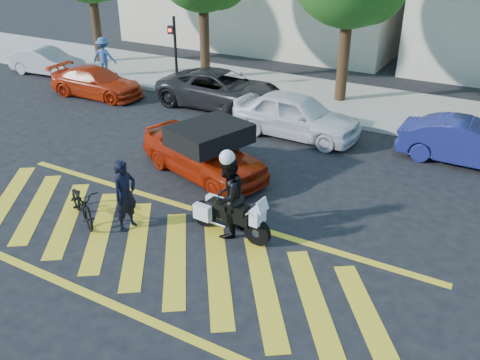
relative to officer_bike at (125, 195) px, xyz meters
The scene contains 15 objects.
ground 1.53m from the officer_bike, 19.12° to the right, with size 90.00×90.00×0.00m, color black.
sidewalk 11.68m from the officer_bike, 84.16° to the left, with size 60.00×5.00×0.15m, color #9E998E.
crosswalk 1.50m from the officer_bike, 19.72° to the right, with size 12.33×4.00×0.01m.
signal_pole 10.78m from the officer_bike, 119.67° to the left, with size 0.28×0.43×3.20m.
officer_bike is the anchor object (origin of this frame).
bicycle 1.31m from the officer_bike, 167.61° to the right, with size 0.60×1.73×0.91m, color black.
police_motorcycle 2.47m from the officer_bike, 22.88° to the left, with size 2.16×0.70×0.95m.
officer_moto 2.43m from the officer_bike, 22.97° to the left, with size 0.96×0.75×1.99m, color black.
red_convertible 3.34m from the officer_bike, 90.16° to the left, with size 1.71×4.24×1.44m, color #9A1C07.
parked_far_left 15.31m from the officer_bike, 144.96° to the left, with size 1.32×3.77×1.24m, color #96999C.
parked_left 10.91m from the officer_bike, 137.34° to the left, with size 1.68×4.13×1.20m, color #B7270B.
parked_mid_left 9.21m from the officer_bike, 107.28° to the left, with size 2.37×5.13×1.43m, color black.
parked_mid_right 7.47m from the officer_bike, 81.64° to the left, with size 1.77×4.41×1.50m, color silver.
parked_right 10.24m from the officer_bike, 50.68° to the left, with size 1.40×4.01×1.32m, color navy.
pedestrian_left 13.56m from the officer_bike, 134.99° to the left, with size 1.14×0.66×1.77m, color #355392.
Camera 1 is at (6.29, -7.32, 6.58)m, focal length 38.00 mm.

